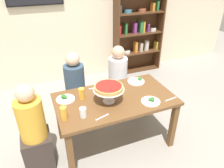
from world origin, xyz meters
name	(u,v)px	position (x,y,z in m)	size (l,w,h in m)	color
ground_plane	(115,141)	(0.00, 0.00, 0.00)	(12.00, 12.00, 0.00)	gray
rear_partition	(72,12)	(0.00, 2.20, 1.40)	(8.00, 0.12, 2.80)	beige
dining_table	(115,104)	(0.00, 0.00, 0.64)	(1.50, 0.84, 0.74)	brown
bookshelf	(138,22)	(1.39, 2.02, 1.12)	(1.10, 0.30, 2.21)	#4C2D19
diner_far_left	(76,93)	(-0.36, 0.70, 0.49)	(0.34, 0.34, 1.15)	#382D28
diner_far_right	(118,84)	(0.35, 0.71, 0.49)	(0.34, 0.34, 1.15)	#382D28
diner_head_west	(34,133)	(-1.02, 0.01, 0.49)	(0.34, 0.34, 1.15)	#382D28
deep_dish_pizza_stand	(109,88)	(-0.10, -0.05, 0.93)	(0.38, 0.38, 0.23)	silver
salad_plate_near_diner	(65,99)	(-0.59, 0.20, 0.76)	(0.23, 0.23, 0.07)	white
salad_plate_far_diner	(137,81)	(0.46, 0.27, 0.75)	(0.24, 0.24, 0.07)	white
salad_plate_spare	(151,101)	(0.37, -0.25, 0.76)	(0.23, 0.23, 0.07)	white
beer_glass_amber_tall	(64,113)	(-0.68, -0.18, 0.82)	(0.07, 0.07, 0.16)	gold
beer_glass_amber_short	(82,94)	(-0.39, 0.14, 0.81)	(0.08, 0.08, 0.14)	gold
water_glass_clear_near	(83,112)	(-0.47, -0.22, 0.80)	(0.08, 0.08, 0.12)	white
cutlery_fork_near	(171,99)	(0.64, -0.29, 0.74)	(0.18, 0.02, 0.01)	silver
cutlery_knife_near	(95,88)	(-0.16, 0.32, 0.74)	(0.18, 0.02, 0.01)	silver
cutlery_fork_far	(102,117)	(-0.28, -0.31, 0.74)	(0.18, 0.02, 0.01)	silver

